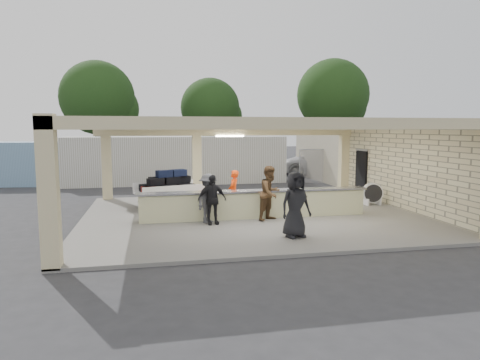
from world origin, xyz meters
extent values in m
plane|color=#2B2B2E|center=(0.00, 0.00, 0.00)|extent=(120.00, 120.00, 0.00)
cube|color=slate|center=(0.00, 0.00, 0.05)|extent=(12.00, 10.00, 0.10)
cube|color=beige|center=(0.00, 0.00, 3.50)|extent=(12.00, 10.00, 0.02)
cube|color=beige|center=(6.00, 0.00, 1.75)|extent=(0.02, 10.00, 3.50)
cube|color=black|center=(5.94, 3.20, 1.15)|extent=(0.10, 0.95, 2.10)
cube|color=beige|center=(0.00, 4.75, 3.20)|extent=(12.00, 0.50, 0.60)
cube|color=beige|center=(0.00, -4.85, 3.35)|extent=(12.00, 0.30, 0.30)
cube|color=beige|center=(-5.50, 4.75, 1.80)|extent=(0.40, 0.40, 3.50)
cube|color=beige|center=(-1.50, 4.75, 1.80)|extent=(0.40, 0.40, 3.50)
cube|color=beige|center=(5.80, 4.80, 1.80)|extent=(0.40, 0.40, 3.50)
cube|color=beige|center=(-5.80, -4.80, 1.80)|extent=(0.40, 0.40, 3.50)
cube|color=white|center=(0.00, 4.50, 2.88)|extent=(1.30, 0.12, 0.06)
cube|color=#FFEABF|center=(3.80, 1.50, 3.47)|extent=(0.55, 0.55, 0.04)
cube|color=#FFEABF|center=(3.80, -0.50, 3.47)|extent=(0.55, 0.55, 0.04)
cube|color=#FFEABF|center=(3.80, -2.50, 3.47)|extent=(0.55, 0.55, 0.04)
cube|color=beige|center=(0.00, -0.50, 0.55)|extent=(8.00, 0.50, 0.90)
cube|color=#B7B7BC|center=(0.00, -0.50, 1.05)|extent=(8.20, 0.58, 0.06)
cube|color=white|center=(-2.87, 2.08, 0.71)|extent=(2.87, 2.15, 0.12)
cylinder|color=black|center=(-3.71, 1.27, 0.30)|extent=(0.23, 0.43, 0.41)
cylinder|color=black|center=(-4.01, 2.36, 0.30)|extent=(0.23, 0.43, 0.41)
cylinder|color=black|center=(-1.74, 1.81, 0.30)|extent=(0.23, 0.43, 0.41)
cylinder|color=black|center=(-2.04, 2.90, 0.30)|extent=(0.23, 0.43, 0.41)
cube|color=white|center=(-3.08, 2.82, 0.92)|extent=(2.48, 0.72, 0.31)
cube|color=white|center=(-2.67, 1.35, 0.92)|extent=(2.48, 0.72, 0.31)
cube|color=black|center=(-3.58, 1.57, 0.91)|extent=(0.67, 0.53, 0.27)
cube|color=black|center=(-2.89, 1.76, 0.91)|extent=(0.67, 0.53, 0.27)
cube|color=black|center=(-2.20, 1.95, 0.91)|extent=(0.67, 0.53, 0.27)
cube|color=black|center=(-3.74, 2.17, 0.91)|extent=(0.67, 0.53, 0.27)
cube|color=black|center=(-3.05, 2.35, 0.91)|extent=(0.67, 0.53, 0.27)
cube|color=black|center=(-2.36, 2.54, 0.91)|extent=(0.67, 0.53, 0.27)
cube|color=black|center=(-3.41, 1.73, 1.18)|extent=(0.67, 0.53, 0.27)
cube|color=black|center=(-2.78, 2.11, 1.18)|extent=(0.67, 0.53, 0.27)
cube|color=black|center=(-2.34, 2.44, 1.18)|extent=(0.67, 0.53, 0.27)
cube|color=black|center=(-3.35, 2.27, 1.18)|extent=(0.67, 0.53, 0.27)
cube|color=black|center=(-3.07, 2.03, 1.46)|extent=(0.67, 0.53, 0.27)
cube|color=black|center=(-2.51, 2.29, 1.46)|extent=(0.67, 0.53, 0.27)
cube|color=#590F0C|center=(-3.65, 1.45, 0.91)|extent=(0.67, 0.53, 0.27)
cylinder|color=white|center=(5.32, 1.00, 0.60)|extent=(0.85, 0.42, 0.82)
cylinder|color=black|center=(5.32, 1.00, 0.60)|extent=(0.77, 0.44, 0.73)
cube|color=white|center=(5.05, 1.00, 0.24)|extent=(0.05, 0.45, 0.27)
cube|color=white|center=(5.59, 1.00, 0.24)|extent=(0.05, 0.45, 0.27)
imported|color=#FF420D|center=(-0.61, 0.38, 0.90)|extent=(0.56, 0.67, 1.61)
imported|color=brown|center=(0.40, -1.00, 1.03)|extent=(0.97, 0.86, 1.87)
imported|color=black|center=(-1.63, -1.23, 0.92)|extent=(1.00, 0.47, 1.63)
imported|color=#45454A|center=(-1.73, -1.00, 0.92)|extent=(0.99, 1.04, 1.65)
imported|color=black|center=(0.49, -3.37, 1.05)|extent=(0.99, 0.58, 1.91)
imported|color=silver|center=(8.14, 12.39, 0.79)|extent=(6.10, 4.61, 1.58)
imported|color=silver|center=(13.70, 13.29, 0.70)|extent=(4.71, 3.37, 1.40)
imported|color=black|center=(4.98, 14.68, 0.66)|extent=(4.20, 2.59, 1.32)
cube|color=silver|center=(-2.05, 10.59, 1.38)|extent=(12.71, 2.61, 2.75)
cube|color=#7599BC|center=(-10.54, 11.53, 1.23)|extent=(9.64, 3.20, 2.46)
cylinder|color=gray|center=(5.00, 9.00, 1.00)|extent=(0.06, 0.06, 2.00)
cylinder|color=gray|center=(7.00, 9.00, 1.00)|extent=(0.06, 0.06, 2.00)
cylinder|color=gray|center=(9.00, 9.00, 1.00)|extent=(0.06, 0.06, 2.00)
cylinder|color=gray|center=(11.00, 9.00, 1.00)|extent=(0.06, 0.06, 2.00)
cylinder|color=gray|center=(13.00, 9.00, 1.00)|extent=(0.06, 0.06, 2.00)
cylinder|color=gray|center=(15.00, 9.00, 1.00)|extent=(0.06, 0.06, 2.00)
cylinder|color=gray|center=(17.00, 9.00, 1.00)|extent=(0.06, 0.06, 2.00)
cube|color=gray|center=(11.00, 9.00, 1.00)|extent=(12.00, 0.02, 2.00)
cylinder|color=gray|center=(11.00, 9.00, 2.00)|extent=(12.00, 0.05, 0.05)
cylinder|color=#382619|center=(-8.00, 24.00, 2.25)|extent=(0.70, 0.70, 4.50)
sphere|color=black|center=(-8.00, 24.00, 5.85)|extent=(6.30, 6.30, 6.30)
sphere|color=black|center=(-6.80, 24.60, 4.95)|extent=(4.50, 4.50, 4.50)
cylinder|color=#382619|center=(2.00, 26.00, 2.00)|extent=(0.70, 0.70, 4.00)
sphere|color=black|center=(2.00, 26.00, 5.20)|extent=(5.60, 5.60, 5.60)
sphere|color=black|center=(3.20, 26.60, 4.40)|extent=(4.00, 4.00, 4.00)
cylinder|color=#382619|center=(14.00, 25.00, 2.50)|extent=(0.70, 0.70, 5.00)
sphere|color=black|center=(14.00, 25.00, 6.50)|extent=(7.00, 7.00, 7.00)
sphere|color=black|center=(15.20, 25.60, 5.50)|extent=(5.00, 5.00, 5.00)
cube|color=#AFA58B|center=(9.50, 10.00, 1.60)|extent=(6.00, 8.00, 3.20)
camera|label=1|loc=(-3.51, -14.91, 3.23)|focal=32.00mm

